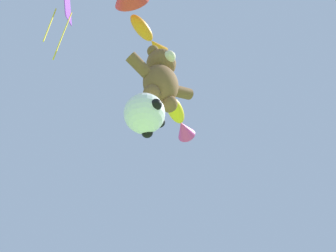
{
  "coord_description": "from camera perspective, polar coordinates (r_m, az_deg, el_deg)",
  "views": [
    {
      "loc": [
        -2.25,
        1.19,
        1.64
      ],
      "look_at": [
        1.53,
        5.8,
        7.51
      ],
      "focal_mm": 40.0,
      "sensor_mm": 36.0,
      "label": 1
    }
  ],
  "objects": [
    {
      "name": "diamond_kite",
      "position": [
        11.21,
        -15.27,
        17.31
      ],
      "size": [
        0.94,
        1.2,
        3.21
      ],
      "color": "purple"
    },
    {
      "name": "fish_kite_tangerine",
      "position": [
        11.33,
        -2.89,
        13.29
      ],
      "size": [
        1.57,
        0.89,
        0.49
      ],
      "color": "orange"
    },
    {
      "name": "fish_kite_goldfin",
      "position": [
        12.66,
        1.78,
        0.95
      ],
      "size": [
        1.92,
        1.47,
        0.63
      ],
      "color": "yellow"
    },
    {
      "name": "soccer_ball_kite",
      "position": [
        7.34,
        -3.55,
        1.86
      ],
      "size": [
        0.9,
        0.9,
        0.83
      ],
      "color": "white"
    },
    {
      "name": "teddy_bear_kite",
      "position": [
        8.82,
        -1.06,
        7.43
      ],
      "size": [
        1.9,
        0.83,
        1.92
      ],
      "color": "brown"
    }
  ]
}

